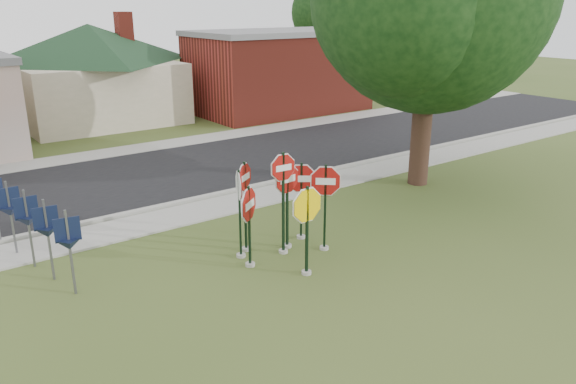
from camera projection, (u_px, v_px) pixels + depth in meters
ground at (318, 274)px, 13.50m from camera, size 120.00×120.00×0.00m
sidewalk_near at (208, 209)px, 17.69m from camera, size 60.00×1.60×0.06m
road at (151, 176)px, 21.14m from camera, size 60.00×7.00×0.04m
sidewalk_far at (111, 153)px, 24.42m from camera, size 60.00×1.60×0.06m
curb at (193, 200)px, 18.45m from camera, size 60.00×0.20×0.14m
stop_sign_center at (283, 190)px, 14.12m from camera, size 0.98×0.24×2.81m
stop_sign_yellow at (307, 219)px, 13.06m from camera, size 1.18×0.24×2.35m
stop_sign_left at (249, 216)px, 13.51m from camera, size 0.96×0.70×2.20m
stop_sign_right at (325, 195)px, 14.40m from camera, size 0.84×0.73×2.44m
stop_sign_back_right at (287, 193)px, 14.53m from camera, size 1.10×0.24×2.46m
stop_sign_back_left at (245, 195)px, 14.33m from camera, size 0.84×0.56×2.52m
stop_sign_far_right at (301, 191)px, 15.15m from camera, size 0.91×0.63×2.28m
stop_sign_far_left at (239, 203)px, 13.97m from camera, size 0.37×0.92×2.42m
route_sign_row at (28, 220)px, 13.52m from camera, size 1.43×4.63×2.00m
building_house at (90, 54)px, 30.28m from camera, size 11.60×11.60×6.20m
building_brick at (279, 71)px, 33.61m from camera, size 10.20×6.20×4.75m
bg_tree_right at (327, 12)px, 43.95m from camera, size 5.60×5.60×8.40m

